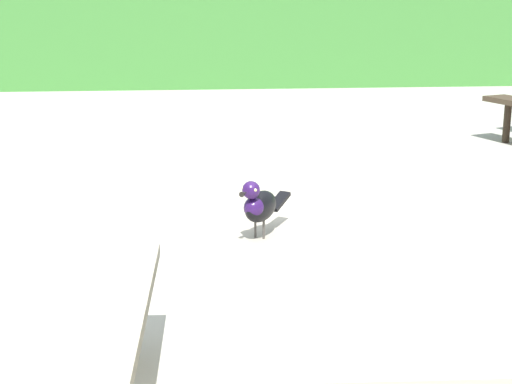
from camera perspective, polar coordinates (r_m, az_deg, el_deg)
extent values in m
cube|color=#428438|center=(12.46, -2.54, 12.59)|extent=(28.00, 1.72, 2.00)
cube|color=#B2A893|center=(2.35, 5.08, -3.96)|extent=(0.83, 1.83, 0.07)
cylinder|color=slate|center=(3.11, -1.76, -6.38)|extent=(0.09, 0.09, 0.67)
cylinder|color=slate|center=(3.16, 7.97, -6.14)|extent=(0.09, 0.09, 0.67)
cube|color=#B2A893|center=(2.46, -11.73, -10.57)|extent=(0.35, 1.72, 0.05)
cylinder|color=slate|center=(3.13, -9.79, -9.23)|extent=(0.07, 0.07, 0.39)
cylinder|color=slate|center=(3.27, 15.66, -8.50)|extent=(0.07, 0.07, 0.39)
ellipsoid|color=black|center=(2.27, 0.35, -1.06)|extent=(0.14, 0.16, 0.09)
ellipsoid|color=#2D144C|center=(2.24, -0.14, -1.15)|extent=(0.09, 0.09, 0.06)
sphere|color=#2D144C|center=(2.21, -0.37, 0.14)|extent=(0.05, 0.05, 0.05)
sphere|color=#EAE08C|center=(2.19, -0.06, 0.15)|extent=(0.01, 0.01, 0.01)
sphere|color=#EAE08C|center=(2.20, -0.96, 0.26)|extent=(0.01, 0.01, 0.01)
cone|color=black|center=(2.17, -0.88, -0.10)|extent=(0.03, 0.03, 0.02)
cube|color=black|center=(2.38, 1.68, -0.68)|extent=(0.08, 0.10, 0.04)
cylinder|color=#47423D|center=(2.28, 0.57, -2.80)|extent=(0.01, 0.01, 0.05)
cylinder|color=#47423D|center=(2.29, -0.05, -2.70)|extent=(0.01, 0.01, 0.05)
cylinder|color=#2E241A|center=(7.94, 17.95, 4.86)|extent=(0.07, 0.07, 0.39)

